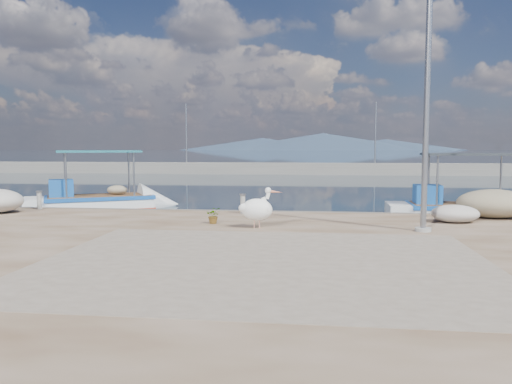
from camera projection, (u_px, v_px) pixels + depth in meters
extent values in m
plane|color=#162635|center=(239.00, 254.00, 13.14)|extent=(1400.00, 1400.00, 0.00)
cube|color=brown|center=(174.00, 324.00, 7.18)|extent=(44.00, 22.00, 0.50)
cube|color=gray|center=(264.00, 262.00, 10.01)|extent=(9.00, 7.00, 0.01)
cube|color=gray|center=(297.00, 169.00, 52.64)|extent=(120.00, 2.20, 1.20)
cylinder|color=gray|center=(186.00, 137.00, 53.78)|extent=(0.16, 0.16, 7.00)
cylinder|color=gray|center=(375.00, 136.00, 51.38)|extent=(0.16, 0.16, 7.00)
cone|color=#28384C|center=(262.00, 144.00, 663.58)|extent=(220.00, 220.00, 16.00)
cone|color=#28384C|center=(323.00, 142.00, 653.68)|extent=(280.00, 280.00, 22.00)
cone|color=#28384C|center=(385.00, 145.00, 644.40)|extent=(200.00, 200.00, 14.00)
cube|color=white|center=(100.00, 207.00, 22.64)|extent=(6.68, 5.01, 1.06)
cube|color=#18509E|center=(100.00, 197.00, 22.59)|extent=(5.13, 4.19, 0.16)
cube|color=#AC2E15|center=(100.00, 209.00, 22.64)|extent=(5.12, 4.17, 0.13)
cube|color=#18509E|center=(61.00, 188.00, 21.94)|extent=(1.37, 1.37, 0.78)
cube|color=#1B616F|center=(98.00, 151.00, 22.41)|extent=(4.09, 3.50, 0.09)
cube|color=white|center=(469.00, 218.00, 19.31)|extent=(6.30, 2.14, 1.03)
cube|color=#18509E|center=(469.00, 206.00, 19.27)|extent=(4.54, 2.18, 0.15)
cube|color=#AC2E15|center=(468.00, 219.00, 19.32)|extent=(4.54, 2.16, 0.13)
cube|color=#18509E|center=(427.00, 194.00, 19.44)|extent=(0.99, 0.99, 0.76)
cube|color=#252A2F|center=(471.00, 154.00, 19.09)|extent=(3.47, 2.00, 0.09)
cylinder|color=tan|center=(254.00, 223.00, 14.23)|extent=(0.04, 0.04, 0.30)
cylinder|color=tan|center=(259.00, 223.00, 14.24)|extent=(0.04, 0.04, 0.30)
ellipsoid|color=white|center=(257.00, 210.00, 14.20)|extent=(0.96, 0.67, 0.63)
cylinder|color=white|center=(267.00, 199.00, 14.18)|extent=(0.22, 0.14, 0.54)
sphere|color=white|center=(268.00, 190.00, 14.16)|extent=(0.18, 0.18, 0.18)
cone|color=#E07857|center=(275.00, 192.00, 14.17)|extent=(0.44, 0.15, 0.13)
cylinder|color=gray|center=(427.00, 102.00, 13.37)|extent=(0.16, 0.16, 7.00)
cylinder|color=gray|center=(423.00, 229.00, 13.67)|extent=(0.44, 0.44, 0.10)
cylinder|color=gray|center=(243.00, 204.00, 17.38)|extent=(0.17, 0.17, 0.67)
cylinder|color=gray|center=(243.00, 194.00, 17.35)|extent=(0.23, 0.23, 0.06)
cylinder|color=gray|center=(39.00, 200.00, 18.61)|extent=(0.17, 0.17, 0.66)
cylinder|color=gray|center=(39.00, 192.00, 18.58)|extent=(0.23, 0.23, 0.06)
imported|color=#33722D|center=(214.00, 215.00, 15.06)|extent=(0.53, 0.49, 0.50)
ellipsoid|color=tan|center=(494.00, 204.00, 16.26)|extent=(2.39, 1.71, 0.94)
ellipsoid|color=beige|center=(455.00, 214.00, 15.28)|extent=(1.45, 1.09, 0.54)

